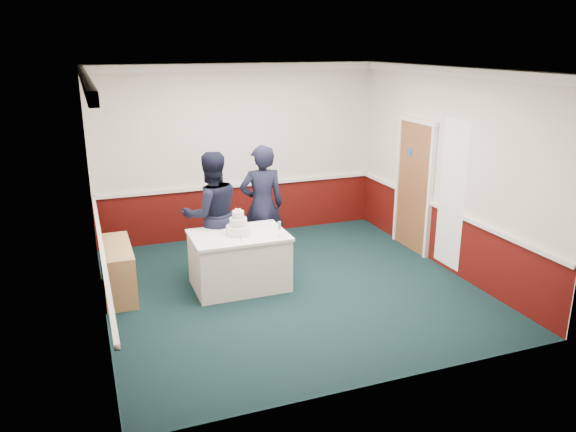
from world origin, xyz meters
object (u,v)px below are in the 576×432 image
object	(u,v)px
wedding_cake	(238,226)
person_man	(212,214)
champagne_flute	(279,226)
person_woman	(262,206)
cake_knife	(240,238)
cake_table	(239,260)
sideboard	(118,270)

from	to	relation	value
wedding_cake	person_man	size ratio (longest dim) A/B	0.20
champagne_flute	person_woman	bearing A→B (deg)	85.46
wedding_cake	cake_knife	world-z (taller)	wedding_cake
cake_table	cake_knife	bearing A→B (deg)	-98.53
champagne_flute	person_woman	distance (m)	1.01
wedding_cake	sideboard	bearing A→B (deg)	167.69
cake_table	champagne_flute	world-z (taller)	champagne_flute
sideboard	cake_table	world-z (taller)	cake_table
person_man	person_woman	world-z (taller)	person_woman
cake_table	cake_knife	distance (m)	0.44
sideboard	person_woman	distance (m)	2.31
sideboard	wedding_cake	distance (m)	1.75
wedding_cake	cake_knife	size ratio (longest dim) A/B	1.65
sideboard	champagne_flute	xyz separation A→B (m)	(2.12, -0.63, 0.58)
person_man	cake_table	bearing A→B (deg)	106.61
sideboard	person_man	distance (m)	1.52
sideboard	person_woman	size ratio (longest dim) A/B	0.64
wedding_cake	person_man	bearing A→B (deg)	111.15
cake_table	person_man	bearing A→B (deg)	111.15
person_man	champagne_flute	bearing A→B (deg)	125.21
wedding_cake	champagne_flute	distance (m)	0.57
person_woman	wedding_cake	bearing A→B (deg)	56.59
cake_knife	sideboard	bearing A→B (deg)	173.96
wedding_cake	champagne_flute	world-z (taller)	wedding_cake
cake_knife	person_man	xyz separation A→B (m)	(-0.20, 0.80, 0.13)
cake_table	person_woman	world-z (taller)	person_woman
sideboard	cake_knife	size ratio (longest dim) A/B	5.45
cake_knife	champagne_flute	xyz separation A→B (m)	(0.53, -0.08, 0.14)
sideboard	person_woman	xyz separation A→B (m)	(2.20, 0.38, 0.59)
person_man	person_woman	xyz separation A→B (m)	(0.81, 0.13, 0.01)
cake_table	champagne_flute	size ratio (longest dim) A/B	6.44
cake_knife	person_man	bearing A→B (deg)	117.33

